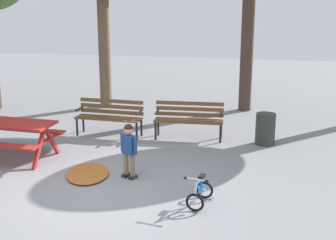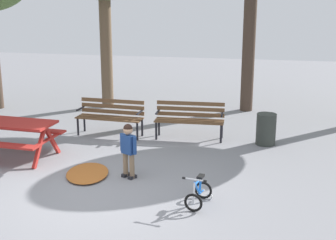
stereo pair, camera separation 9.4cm
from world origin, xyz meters
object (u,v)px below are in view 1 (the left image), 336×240
park_bench_far_left (110,114)px  picnic_table (10,130)px  child_standing (129,147)px  park_bench_left (189,117)px  kids_bicycle (200,193)px  trash_bin (265,129)px

park_bench_far_left → picnic_table: bearing=-126.9°
child_standing → picnic_table: bearing=167.9°
park_bench_far_left → park_bench_left: bearing=4.1°
park_bench_far_left → kids_bicycle: park_bench_far_left is taller
picnic_table → park_bench_left: park_bench_left is taller
picnic_table → park_bench_left: (3.36, 2.10, -0.08)m
park_bench_far_left → park_bench_left: size_ratio=1.00×
park_bench_left → trash_bin: 1.77m
park_bench_far_left → child_standing: (1.21, -2.54, 0.09)m
park_bench_left → kids_bicycle: (0.75, -3.55, -0.31)m
kids_bicycle → trash_bin: 3.59m
child_standing → trash_bin: bearing=46.5°
park_bench_left → picnic_table: bearing=-148.0°
park_bench_far_left → trash_bin: 3.65m
park_bench_far_left → kids_bicycle: 4.33m
park_bench_left → child_standing: child_standing is taller
park_bench_far_left → park_bench_left: same height
park_bench_far_left → child_standing: child_standing is taller
park_bench_left → child_standing: (-0.68, -2.67, 0.09)m
picnic_table → kids_bicycle: (4.11, -1.45, -0.39)m
picnic_table → park_bench_left: size_ratio=1.16×
picnic_table → kids_bicycle: bearing=-19.5°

